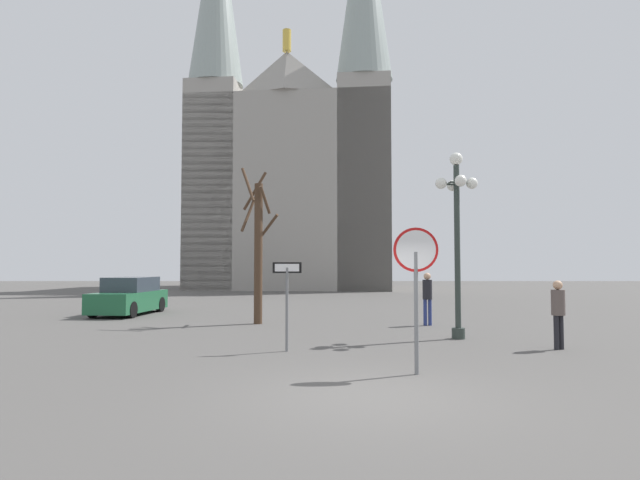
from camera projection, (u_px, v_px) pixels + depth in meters
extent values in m
plane|color=#514F4C|center=(372.00, 397.00, 8.12)|extent=(120.00, 120.00, 0.00)
cube|color=gray|center=(298.00, 199.00, 47.87)|extent=(18.05, 14.38, 16.10)
pyramid|color=gray|center=(289.00, 72.00, 43.00)|extent=(6.07, 2.57, 3.50)
cylinder|color=gold|center=(289.00, 41.00, 43.12)|extent=(0.70, 0.70, 1.80)
cube|color=gray|center=(217.00, 187.00, 44.31)|extent=(4.64, 4.64, 17.33)
cube|color=gray|center=(367.00, 185.00, 43.01)|extent=(4.64, 4.64, 17.33)
cylinder|color=slate|center=(419.00, 313.00, 9.81)|extent=(0.08, 0.08, 2.28)
cylinder|color=red|center=(418.00, 250.00, 9.87)|extent=(0.83, 0.17, 0.84)
cylinder|color=white|center=(418.00, 250.00, 9.85)|extent=(0.73, 0.12, 0.74)
cylinder|color=slate|center=(289.00, 309.00, 12.44)|extent=(0.07, 0.07, 1.98)
cube|color=black|center=(289.00, 268.00, 12.49)|extent=(0.69, 0.11, 0.26)
cube|color=white|center=(289.00, 268.00, 12.47)|extent=(0.58, 0.08, 0.18)
cylinder|color=#2D3833|center=(460.00, 251.00, 14.61)|extent=(0.16, 0.16, 4.85)
cylinder|color=#2D3833|center=(461.00, 333.00, 14.50)|extent=(0.36, 0.36, 0.30)
sphere|color=white|center=(459.00, 159.00, 14.74)|extent=(0.36, 0.36, 0.36)
sphere|color=white|center=(474.00, 183.00, 14.70)|extent=(0.32, 0.32, 0.32)
cylinder|color=#2D3833|center=(467.00, 183.00, 14.70)|extent=(0.05, 0.43, 0.05)
sphere|color=white|center=(455.00, 185.00, 15.14)|extent=(0.32, 0.32, 0.32)
cylinder|color=#2D3833|center=(457.00, 184.00, 14.92)|extent=(0.43, 0.05, 0.05)
sphere|color=white|center=(443.00, 183.00, 14.71)|extent=(0.32, 0.32, 0.32)
cylinder|color=#2D3833|center=(451.00, 183.00, 14.70)|extent=(0.05, 0.43, 0.05)
sphere|color=white|center=(463.00, 181.00, 14.27)|extent=(0.32, 0.32, 0.32)
cylinder|color=#2D3833|center=(461.00, 182.00, 14.49)|extent=(0.43, 0.05, 0.05)
cylinder|color=#473323|center=(261.00, 253.00, 18.37)|extent=(0.29, 0.29, 4.91)
cylinder|color=#473323|center=(251.00, 214.00, 18.62)|extent=(0.48, 0.87, 1.31)
cylinder|color=#473323|center=(267.00, 200.00, 18.33)|extent=(0.39, 0.61, 0.94)
cylinder|color=#473323|center=(250.00, 185.00, 18.24)|extent=(0.62, 0.82, 1.29)
cylinder|color=#473323|center=(271.00, 226.00, 18.75)|extent=(0.78, 0.77, 0.84)
cylinder|color=#473323|center=(257.00, 191.00, 18.84)|extent=(0.84, 0.48, 1.43)
cube|color=#1E5B38|center=(131.00, 301.00, 21.74)|extent=(2.08, 4.29, 0.80)
cube|color=#333D47|center=(134.00, 284.00, 21.98)|extent=(1.74, 2.45, 0.59)
cylinder|color=black|center=(134.00, 310.00, 20.25)|extent=(0.28, 0.66, 0.64)
cylinder|color=black|center=(96.00, 309.00, 20.39)|extent=(0.28, 0.66, 0.64)
cylinder|color=black|center=(163.00, 304.00, 23.06)|extent=(0.28, 0.66, 0.64)
cylinder|color=black|center=(129.00, 304.00, 23.20)|extent=(0.28, 0.66, 0.64)
cylinder|color=navy|center=(432.00, 312.00, 17.72)|extent=(0.12, 0.12, 0.88)
cylinder|color=navy|center=(428.00, 312.00, 17.73)|extent=(0.12, 0.12, 0.88)
cylinder|color=black|center=(430.00, 290.00, 17.76)|extent=(0.32, 0.32, 0.66)
sphere|color=tan|center=(430.00, 276.00, 17.78)|extent=(0.24, 0.24, 0.24)
cylinder|color=black|center=(564.00, 332.00, 12.68)|extent=(0.12, 0.12, 0.82)
cylinder|color=black|center=(559.00, 333.00, 12.61)|extent=(0.12, 0.12, 0.82)
cylinder|color=#594C47|center=(561.00, 303.00, 12.68)|extent=(0.32, 0.32, 0.62)
sphere|color=tan|center=(560.00, 285.00, 12.70)|extent=(0.22, 0.22, 0.22)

